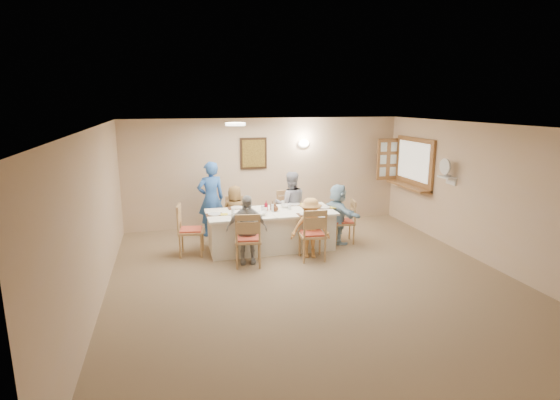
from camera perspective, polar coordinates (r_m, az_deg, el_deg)
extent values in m
plane|color=brown|center=(7.33, 4.31, -10.32)|extent=(7.00, 7.00, 0.00)
plane|color=tan|center=(10.25, -1.84, 3.67)|extent=(6.50, 0.00, 6.50)
plane|color=tan|center=(3.96, 21.37, -12.29)|extent=(6.50, 0.00, 6.50)
plane|color=tan|center=(6.66, -23.05, -2.34)|extent=(0.00, 7.00, 7.00)
plane|color=tan|center=(8.54, 25.60, 0.57)|extent=(0.00, 7.00, 7.00)
plane|color=white|center=(6.75, 4.67, 9.59)|extent=(7.00, 7.00, 0.00)
cube|color=#392414|center=(10.09, -3.49, 6.10)|extent=(0.62, 0.04, 0.72)
cube|color=black|center=(10.07, -3.46, 6.08)|extent=(0.52, 0.02, 0.62)
ellipsoid|color=white|center=(10.34, 3.12, 7.37)|extent=(0.26, 0.09, 0.18)
cylinder|color=white|center=(7.98, -5.84, 9.83)|extent=(0.36, 0.36, 0.05)
cube|color=olive|center=(10.40, 17.14, 4.64)|extent=(0.06, 1.50, 1.15)
cube|color=olive|center=(10.42, 16.39, 1.77)|extent=(0.30, 1.50, 0.05)
cube|color=olive|center=(10.92, 13.91, 5.20)|extent=(0.55, 0.04, 1.00)
cube|color=white|center=(9.25, 21.00, 2.78)|extent=(0.22, 0.36, 0.03)
cube|color=white|center=(8.68, -1.23, -3.90)|extent=(2.50, 1.06, 0.76)
imported|color=brown|center=(9.16, -5.86, -1.73)|extent=(0.65, 0.50, 1.17)
imported|color=#9393A2|center=(9.37, 1.39, -0.56)|extent=(0.80, 0.68, 1.42)
imported|color=#A6A6A6|center=(7.85, -4.37, -3.85)|extent=(0.81, 0.49, 1.26)
imported|color=#E4A357|center=(8.15, 3.98, -3.65)|extent=(0.90, 0.72, 1.14)
imported|color=#A2C9E2|center=(9.03, 7.58, -1.78)|extent=(1.28, 0.79, 1.24)
imported|color=blue|center=(9.51, -9.00, 0.13)|extent=(0.75, 0.63, 1.63)
cube|color=#472B19|center=(8.06, -4.71, -2.42)|extent=(0.35, 0.26, 0.01)
cylinder|color=white|center=(8.06, -4.72, -2.35)|extent=(0.24, 0.24, 0.01)
cube|color=yellow|center=(8.04, -3.39, -2.38)|extent=(0.15, 0.15, 0.01)
cube|color=#472B19|center=(8.34, 3.44, -1.88)|extent=(0.33, 0.25, 0.01)
cylinder|color=white|center=(8.34, 3.44, -1.82)|extent=(0.26, 0.26, 0.02)
cube|color=yellow|center=(8.35, 4.72, -1.84)|extent=(0.14, 0.14, 0.01)
cube|color=#472B19|center=(8.87, -5.64, -1.03)|extent=(0.37, 0.28, 0.01)
cylinder|color=white|center=(8.86, -5.64, -0.97)|extent=(0.25, 0.25, 0.02)
cube|color=yellow|center=(8.85, -4.44, -1.00)|extent=(0.14, 0.14, 0.01)
cube|color=#472B19|center=(9.12, 1.83, -0.59)|extent=(0.36, 0.26, 0.01)
cylinder|color=white|center=(9.12, 1.83, -0.53)|extent=(0.26, 0.26, 0.02)
cube|color=yellow|center=(9.12, 3.01, -0.55)|extent=(0.14, 0.14, 0.01)
cube|color=#472B19|center=(8.40, -8.57, -1.89)|extent=(0.32, 0.24, 0.01)
cylinder|color=white|center=(8.40, -8.57, -1.83)|extent=(0.25, 0.25, 0.02)
cube|color=yellow|center=(8.37, -7.31, -1.86)|extent=(0.14, 0.14, 0.01)
cube|color=#472B19|center=(8.89, 5.81, -1.00)|extent=(0.34, 0.25, 0.01)
cylinder|color=white|center=(8.89, 5.81, -0.94)|extent=(0.23, 0.23, 0.01)
cube|color=yellow|center=(8.91, 7.01, -0.96)|extent=(0.14, 0.14, 0.01)
imported|color=white|center=(8.12, -6.09, -2.06)|extent=(0.14, 0.14, 0.08)
imported|color=white|center=(9.14, 0.42, -0.33)|extent=(0.11, 0.11, 0.08)
imported|color=white|center=(8.27, -2.61, -1.81)|extent=(0.30, 0.30, 0.06)
imported|color=white|center=(8.87, 0.79, -0.77)|extent=(0.36, 0.36, 0.06)
imported|color=#A20D23|center=(8.58, -1.83, -0.76)|extent=(0.11, 0.11, 0.21)
imported|color=#512B15|center=(8.63, -1.00, -0.76)|extent=(0.09, 0.09, 0.18)
imported|color=#512B15|center=(8.55, -0.62, -0.97)|extent=(0.14, 0.14, 0.16)
cylinder|color=silver|center=(8.58, -2.29, -1.09)|extent=(0.07, 0.07, 0.10)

